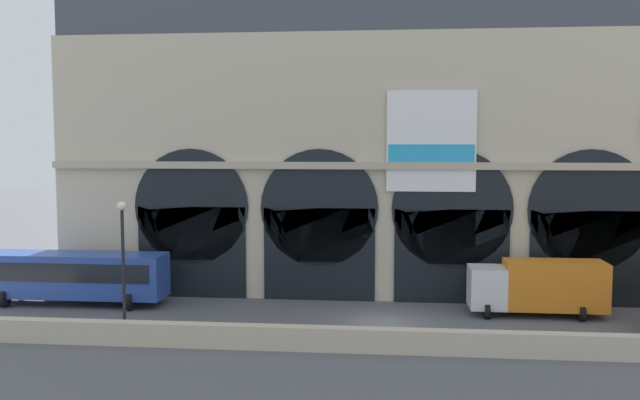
% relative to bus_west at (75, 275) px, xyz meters
% --- Properties ---
extents(ground_plane, '(200.00, 200.00, 0.00)m').
position_rel_bus_west_xyz_m(ground_plane, '(18.58, -2.38, -1.78)').
color(ground_plane, '#54565B').
extents(quay_parapet_wall, '(90.00, 0.70, 1.14)m').
position_rel_bus_west_xyz_m(quay_parapet_wall, '(18.58, -7.57, -1.21)').
color(quay_parapet_wall, beige).
rests_on(quay_parapet_wall, ground).
extents(station_building, '(41.88, 6.07, 20.09)m').
position_rel_bus_west_xyz_m(station_building, '(18.61, 5.44, 8.02)').
color(station_building, beige).
rests_on(station_building, ground).
extents(bus_west, '(11.00, 3.25, 3.10)m').
position_rel_bus_west_xyz_m(bus_west, '(0.00, 0.00, 0.00)').
color(bus_west, '#28479E').
rests_on(bus_west, ground).
extents(box_truck_mideast, '(7.50, 2.91, 3.12)m').
position_rel_bus_west_xyz_m(box_truck_mideast, '(27.24, 0.06, -0.08)').
color(box_truck_mideast, white).
rests_on(box_truck_mideast, ground).
extents(street_lamp_quayside, '(0.44, 0.44, 6.90)m').
position_rel_bus_west_xyz_m(street_lamp_quayside, '(5.79, -6.77, 2.63)').
color(street_lamp_quayside, black).
rests_on(street_lamp_quayside, ground).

